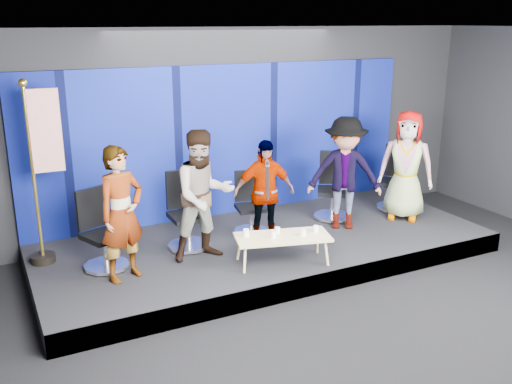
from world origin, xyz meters
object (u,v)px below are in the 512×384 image
at_px(panelist_b, 204,196).
at_px(mug_d, 303,232).
at_px(flag_stand, 43,168).
at_px(mug_e, 316,229).
at_px(mug_b, 274,235).
at_px(mug_c, 278,230).
at_px(coffee_table, 283,238).
at_px(panelist_a, 122,214).
at_px(panelist_c, 264,193).
at_px(chair_a, 102,243).
at_px(panelist_d, 345,173).
at_px(panelist_e, 406,165).
at_px(chair_e, 396,188).
at_px(chair_b, 187,223).
at_px(chair_c, 250,213).
at_px(chair_d, 332,197).
at_px(mug_a, 246,233).

distance_m(panelist_b, mug_d, 1.49).
bearing_deg(flag_stand, mug_e, -24.24).
distance_m(mug_b, mug_c, 0.19).
bearing_deg(coffee_table, panelist_a, 166.57).
height_order(panelist_c, mug_c, panelist_c).
distance_m(chair_a, panelist_b, 1.54).
bearing_deg(panelist_d, panelist_e, 29.19).
height_order(chair_e, mug_c, chair_e).
bearing_deg(chair_b, chair_a, -170.90).
bearing_deg(chair_c, chair_d, 11.33).
height_order(chair_d, mug_d, chair_d).
distance_m(panelist_a, mug_b, 2.07).
relative_size(panelist_b, panelist_d, 1.02).
xyz_separation_m(chair_b, coffee_table, (0.99, -1.17, -0.01)).
bearing_deg(mug_e, coffee_table, 170.90).
xyz_separation_m(panelist_b, panelist_c, (1.02, 0.13, -0.13)).
bearing_deg(chair_b, mug_d, -45.79).
relative_size(panelist_a, mug_d, 17.88).
distance_m(chair_a, flag_stand, 1.30).
relative_size(panelist_d, panelist_e, 0.99).
height_order(panelist_e, mug_a, panelist_e).
relative_size(chair_a, panelist_e, 0.60).
bearing_deg(flag_stand, chair_b, -9.48).
bearing_deg(panelist_a, mug_b, -37.56).
height_order(panelist_a, panelist_b, panelist_b).
xyz_separation_m(mug_d, flag_stand, (-3.16, 1.66, 0.91)).
bearing_deg(mug_a, mug_d, -25.93).
xyz_separation_m(chair_e, mug_c, (-3.05, -1.10, 0.07)).
distance_m(chair_b, coffee_table, 1.54).
height_order(panelist_b, chair_c, panelist_b).
relative_size(chair_d, panelist_d, 0.62).
bearing_deg(chair_b, flag_stand, 170.01).
relative_size(panelist_c, flag_stand, 0.63).
bearing_deg(mug_b, mug_c, 45.39).
height_order(panelist_a, mug_b, panelist_a).
bearing_deg(chair_a, mug_c, -43.16).
xyz_separation_m(chair_a, chair_b, (1.31, 0.20, 0.02)).
xyz_separation_m(chair_b, mug_e, (1.49, -1.25, 0.07)).
height_order(coffee_table, mug_d, mug_d).
xyz_separation_m(mug_b, mug_e, (0.65, -0.06, 0.00)).
bearing_deg(chair_b, mug_b, -54.31).
bearing_deg(flag_stand, chair_c, -3.33).
distance_m(chair_e, mug_e, 2.85).
height_order(chair_b, mug_a, chair_b).
bearing_deg(panelist_e, mug_e, -116.07).
xyz_separation_m(panelist_d, chair_e, (1.43, 0.40, -0.54)).
relative_size(chair_a, coffee_table, 0.78).
xyz_separation_m(panelist_b, flag_stand, (-2.00, 0.86, 0.43)).
relative_size(panelist_d, coffee_table, 1.30).
relative_size(chair_a, panelist_d, 0.60).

